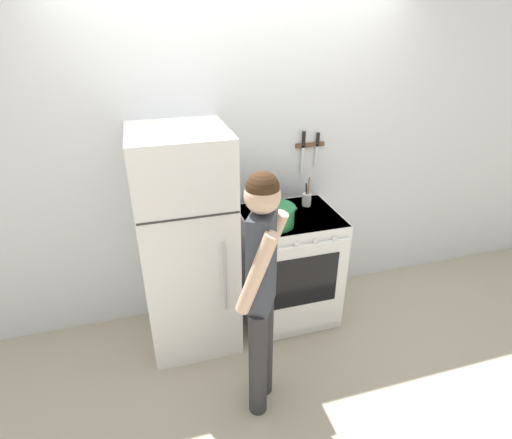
{
  "coord_description": "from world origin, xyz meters",
  "views": [
    {
      "loc": [
        -0.71,
        -2.85,
        2.27
      ],
      "look_at": [
        -0.02,
        -0.46,
        1.01
      ],
      "focal_mm": 28.0,
      "sensor_mm": 36.0,
      "label": 1
    }
  ],
  "objects_px": {
    "dutch_oven_pot": "(275,216)",
    "utensil_jar": "(307,198)",
    "tea_kettle": "(267,202)",
    "refrigerator": "(187,243)",
    "person": "(262,287)",
    "stove_range": "(289,267)"
  },
  "relations": [
    {
      "from": "dutch_oven_pot",
      "to": "utensil_jar",
      "type": "bearing_deg",
      "value": 35.61
    },
    {
      "from": "tea_kettle",
      "to": "utensil_jar",
      "type": "height_order",
      "value": "tea_kettle"
    },
    {
      "from": "refrigerator",
      "to": "person",
      "type": "bearing_deg",
      "value": -66.62
    },
    {
      "from": "refrigerator",
      "to": "utensil_jar",
      "type": "xyz_separation_m",
      "value": [
        0.98,
        0.15,
        0.17
      ]
    },
    {
      "from": "refrigerator",
      "to": "stove_range",
      "type": "xyz_separation_m",
      "value": [
        0.8,
        -0.0,
        -0.35
      ]
    },
    {
      "from": "refrigerator",
      "to": "dutch_oven_pot",
      "type": "xyz_separation_m",
      "value": [
        0.63,
        -0.1,
        0.18
      ]
    },
    {
      "from": "dutch_oven_pot",
      "to": "utensil_jar",
      "type": "height_order",
      "value": "utensil_jar"
    },
    {
      "from": "refrigerator",
      "to": "tea_kettle",
      "type": "xyz_separation_m",
      "value": [
        0.64,
        0.15,
        0.18
      ]
    },
    {
      "from": "stove_range",
      "to": "person",
      "type": "distance_m",
      "value": 1.0
    },
    {
      "from": "utensil_jar",
      "to": "person",
      "type": "relative_size",
      "value": 0.15
    },
    {
      "from": "stove_range",
      "to": "utensil_jar",
      "type": "bearing_deg",
      "value": 40.01
    },
    {
      "from": "tea_kettle",
      "to": "utensil_jar",
      "type": "xyz_separation_m",
      "value": [
        0.34,
        0.01,
        -0.01
      ]
    },
    {
      "from": "refrigerator",
      "to": "dutch_oven_pot",
      "type": "distance_m",
      "value": 0.66
    },
    {
      "from": "refrigerator",
      "to": "tea_kettle",
      "type": "height_order",
      "value": "refrigerator"
    },
    {
      "from": "dutch_oven_pot",
      "to": "tea_kettle",
      "type": "height_order",
      "value": "tea_kettle"
    },
    {
      "from": "utensil_jar",
      "to": "dutch_oven_pot",
      "type": "bearing_deg",
      "value": -144.39
    },
    {
      "from": "dutch_oven_pot",
      "to": "tea_kettle",
      "type": "distance_m",
      "value": 0.24
    },
    {
      "from": "stove_range",
      "to": "utensil_jar",
      "type": "relative_size",
      "value": 3.83
    },
    {
      "from": "refrigerator",
      "to": "utensil_jar",
      "type": "relative_size",
      "value": 6.8
    },
    {
      "from": "person",
      "to": "utensil_jar",
      "type": "bearing_deg",
      "value": -4.72
    },
    {
      "from": "utensil_jar",
      "to": "tea_kettle",
      "type": "bearing_deg",
      "value": -179.09
    },
    {
      "from": "refrigerator",
      "to": "tea_kettle",
      "type": "bearing_deg",
      "value": 12.94
    }
  ]
}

